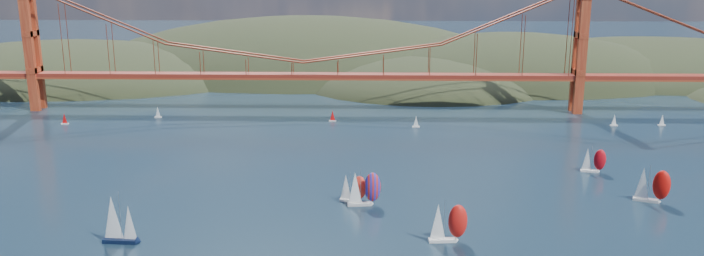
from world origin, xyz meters
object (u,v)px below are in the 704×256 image
racer_3 (593,160)px  racer_rwb (363,188)px  sloop_navy (118,220)px  racer_0 (352,188)px  racer_1 (447,222)px  racer_2 (652,184)px

racer_3 → racer_rwb: size_ratio=0.81×
sloop_navy → racer_3: 144.82m
racer_0 → racer_rwb: racer_rwb is taller
sloop_navy → racer_1: sloop_navy is taller
sloop_navy → racer_0: size_ratio=1.51×
sloop_navy → racer_0: 63.45m
sloop_navy → racer_2: sloop_navy is taller
racer_2 → racer_1: bearing=-132.6°
sloop_navy → racer_1: size_ratio=1.22×
sloop_navy → racer_1: bearing=5.5°
racer_1 → racer_rwb: 31.89m
racer_0 → racer_3: (76.45, 28.78, -0.02)m
racer_0 → sloop_navy: bearing=-142.9°
racer_0 → racer_3: bearing=29.6°
sloop_navy → racer_rwb: bearing=28.2°
racer_0 → racer_3: 81.69m
sloop_navy → racer_3: bearing=27.6°
racer_rwb → racer_1: bearing=-56.1°
racer_rwb → racer_2: bearing=-2.8°
racer_0 → racer_1: bearing=-40.1°
racer_rwb → racer_3: bearing=17.2°
sloop_navy → racer_0: sloop_navy is taller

